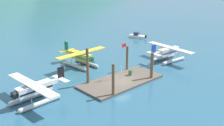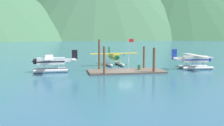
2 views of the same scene
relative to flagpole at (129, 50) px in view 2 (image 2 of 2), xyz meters
name	(u,v)px [view 2 (image 2 of 2)]	position (x,y,z in m)	size (l,w,h in m)	color
ground_plane	(126,72)	(-0.78, -0.58, -3.86)	(1200.00, 1200.00, 0.00)	#285670
dock_platform	(126,71)	(-0.78, -0.58, -3.71)	(13.26, 6.02, 0.30)	brown
piling_near_left	(104,61)	(-5.09, -3.42, -1.51)	(0.40, 0.40, 4.70)	brown
piling_near_right	(154,61)	(3.50, -3.03, -1.67)	(0.47, 0.47, 4.39)	brown
piling_far_left	(99,55)	(-5.09, 2.14, -1.01)	(0.43, 0.43, 5.71)	brown
piling_far_right	(144,58)	(3.50, 2.32, -1.67)	(0.41, 0.41, 4.38)	brown
flagpole	(129,50)	(0.00, 0.00, 0.00)	(0.95, 0.10, 5.69)	silver
fuel_drum	(139,67)	(1.84, -0.02, -3.12)	(0.62, 0.62, 0.88)	#33663D
mountain_ridge_centre_peak	(183,5)	(237.00, 451.52, 67.47)	(409.89, 409.89, 142.66)	#2D5638
seaplane_yellow_bow_centre	(114,58)	(-0.88, 9.54, -2.28)	(10.46, 7.98, 3.84)	#B7BABF
seaplane_white_port_fwd	(51,63)	(-13.73, 2.16, -2.28)	(7.98, 10.45, 3.84)	#B7BABF
seaplane_cream_stbd_fwd	(195,61)	(13.28, 0.75, -2.28)	(7.96, 10.48, 3.84)	#B7BABF
boat_white_open_east	(196,58)	(23.10, 17.68, -3.37)	(2.74, 4.72, 1.50)	silver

